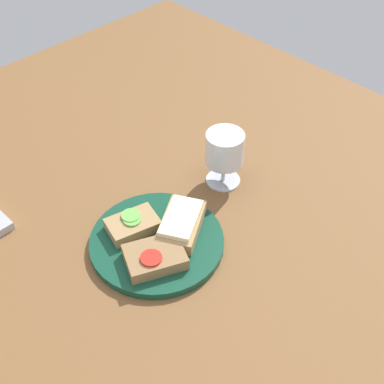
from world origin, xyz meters
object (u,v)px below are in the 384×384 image
at_px(sandwich_with_tomato, 155,257).
at_px(wine_glass, 225,151).
at_px(sandwich_with_cheese, 181,223).
at_px(sandwich_with_cucumber, 133,224).
at_px(plate, 157,242).

height_order(sandwich_with_tomato, wine_glass, wine_glass).
xyz_separation_m(sandwich_with_cheese, wine_glass, (0.16, 0.05, 0.05)).
height_order(sandwich_with_cheese, wine_glass, wine_glass).
bearing_deg(sandwich_with_cucumber, wine_glass, -4.06).
xyz_separation_m(plate, sandwich_with_tomato, (-0.04, -0.04, 0.02)).
bearing_deg(sandwich_with_cheese, sandwich_with_tomato, -164.59).
height_order(plate, sandwich_with_cheese, sandwich_with_cheese).
distance_m(sandwich_with_tomato, sandwich_with_cheese, 0.09).
relative_size(sandwich_with_cucumber, wine_glass, 0.88).
bearing_deg(sandwich_with_tomato, sandwich_with_cucumber, 75.06).
xyz_separation_m(plate, sandwich_with_cucumber, (-0.01, 0.05, 0.02)).
height_order(sandwich_with_tomato, sandwich_with_cheese, sandwich_with_cheese).
distance_m(sandwich_with_cucumber, wine_glass, 0.23).
distance_m(sandwich_with_cheese, sandwich_with_cucumber, 0.09).
bearing_deg(plate, sandwich_with_cucumber, 105.01).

